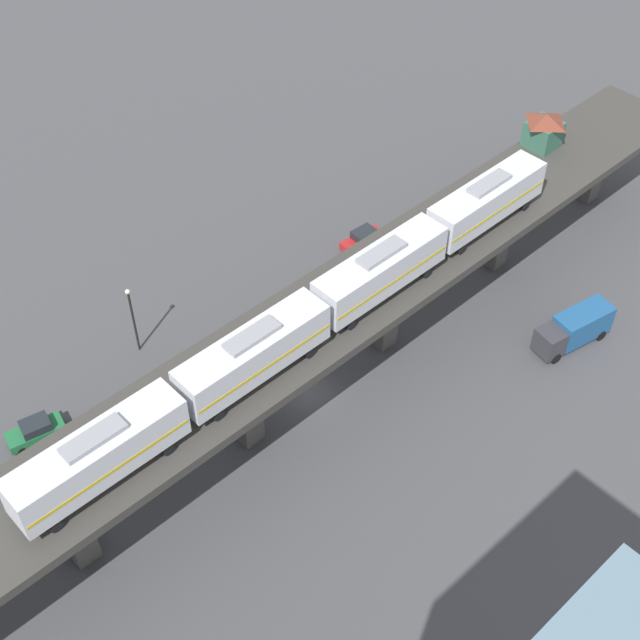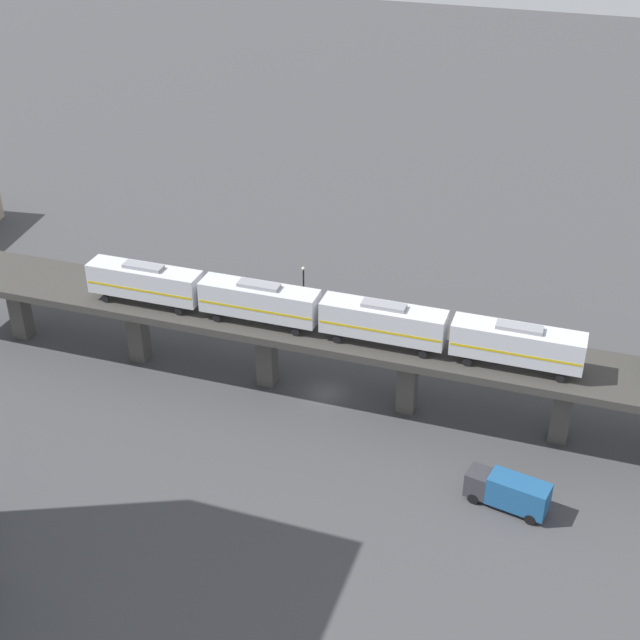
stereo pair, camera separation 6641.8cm
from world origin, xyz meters
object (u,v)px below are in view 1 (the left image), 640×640
subway_train (320,310)px  street_lamp (132,315)px  street_car_red (363,239)px  delivery_truck (574,328)px  signal_hut (544,129)px  street_car_green (36,431)px

subway_train → street_lamp: subway_train is taller
street_car_red → delivery_truck: size_ratio=0.60×
street_car_red → delivery_truck: delivery_truck is taller
delivery_truck → street_lamp: (24.54, 27.80, 2.35)m
street_lamp → street_car_red: bearing=-98.0°
subway_train → delivery_truck: bearing=-114.9°
signal_hut → street_lamp: bearing=74.5°
signal_hut → street_car_red: (7.54, 15.66, -9.01)m
subway_train → signal_hut: 32.30m
street_car_red → delivery_truck: 21.66m
street_car_green → street_lamp: street_lamp is taller
street_car_green → street_lamp: bearing=-77.0°
street_car_green → signal_hut: bearing=-99.3°
street_car_red → street_car_green: same height
signal_hut → street_car_red: size_ratio=0.76×
signal_hut → delivery_truck: size_ratio=0.45×
subway_train → street_car_green: (12.40, 18.52, -9.75)m
subway_train → street_car_green: 24.33m
subway_train → street_lamp: bearing=25.7°
street_car_green → delivery_truck: delivery_truck is taller
signal_hut → street_lamp: (10.85, 39.25, -5.84)m
street_car_red → street_car_green: 34.89m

